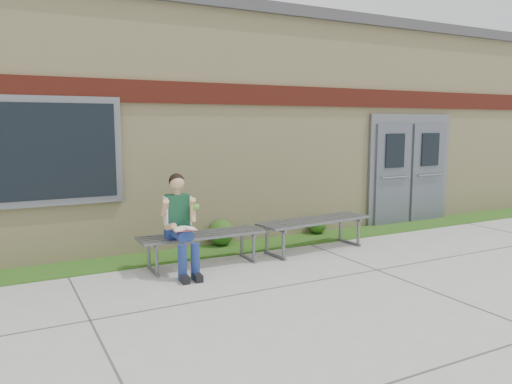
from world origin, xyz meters
TOP-DOWN VIEW (x-y plane):
  - ground at (0.00, 0.00)m, footprint 80.00×80.00m
  - grass_strip at (0.00, 2.60)m, footprint 16.00×0.80m
  - school_building at (-0.00, 5.99)m, footprint 16.20×6.22m
  - bench_left at (-1.15, 1.89)m, footprint 1.88×0.54m
  - bench_right at (0.85, 1.89)m, footprint 2.06×0.77m
  - girl at (-1.55, 1.68)m, footprint 0.49×0.84m
  - shrub_mid at (-0.42, 2.85)m, footprint 0.44×0.44m
  - shrub_east at (1.59, 2.85)m, footprint 0.35×0.35m

SIDE VIEW (x-z plane):
  - ground at x=0.00m, z-range 0.00..0.00m
  - grass_strip at x=0.00m, z-range 0.00..0.02m
  - shrub_east at x=1.59m, z-range 0.02..0.37m
  - shrub_mid at x=-0.42m, z-range 0.02..0.46m
  - bench_left at x=-1.15m, z-range 0.13..0.62m
  - bench_right at x=0.85m, z-range 0.14..0.67m
  - girl at x=-1.55m, z-range 0.04..1.45m
  - school_building at x=0.00m, z-range 0.00..4.20m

